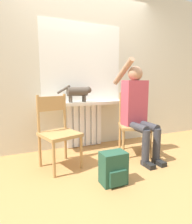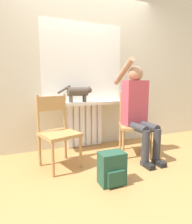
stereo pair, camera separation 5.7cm
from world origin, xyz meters
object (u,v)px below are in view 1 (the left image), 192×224
object	(u,v)px
person	(137,107)
cat	(78,92)
chair_left	(58,131)
chair_right	(134,123)
backpack	(114,168)

from	to	relation	value
person	cat	distance (m)	0.92
chair_left	person	world-z (taller)	person
chair_right	backpack	size ratio (longest dim) A/B	2.66
cat	chair_right	bearing A→B (deg)	-31.60
chair_left	backpack	world-z (taller)	chair_left
chair_right	cat	distance (m)	0.97
cat	backpack	size ratio (longest dim) A/B	1.57
cat	backpack	distance (m)	1.35
backpack	chair_left	bearing A→B (deg)	123.70
chair_left	cat	world-z (taller)	cat
cat	person	bearing A→B (deg)	-37.56
chair_right	backpack	bearing A→B (deg)	-113.64
chair_left	cat	distance (m)	0.77
person	backpack	xyz separation A→B (m)	(-0.69, -0.56, -0.56)
person	chair_right	bearing A→B (deg)	80.32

